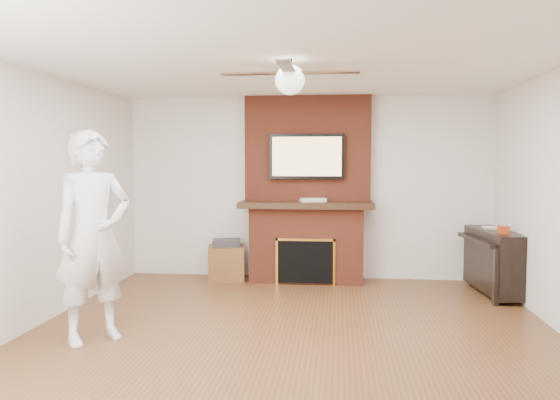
# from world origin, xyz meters

# --- Properties ---
(room_shell) EXTENTS (5.36, 5.86, 2.86)m
(room_shell) POSITION_xyz_m (0.00, 0.00, 1.25)
(room_shell) COLOR #543118
(room_shell) RESTS_ON ground
(fireplace) EXTENTS (1.78, 0.64, 2.50)m
(fireplace) POSITION_xyz_m (0.00, 2.55, 1.00)
(fireplace) COLOR brown
(fireplace) RESTS_ON ground
(tv) EXTENTS (1.00, 0.08, 0.60)m
(tv) POSITION_xyz_m (0.00, 2.50, 1.68)
(tv) COLOR black
(tv) RESTS_ON fireplace
(ceiling_fan) EXTENTS (1.21, 1.21, 0.31)m
(ceiling_fan) POSITION_xyz_m (-0.00, 0.00, 2.33)
(ceiling_fan) COLOR black
(ceiling_fan) RESTS_ON room_shell
(person) EXTENTS (0.81, 0.82, 1.89)m
(person) POSITION_xyz_m (-1.74, -0.18, 0.95)
(person) COLOR silver
(person) RESTS_ON ground
(side_table) EXTENTS (0.56, 0.56, 0.55)m
(side_table) POSITION_xyz_m (-1.10, 2.48, 0.25)
(side_table) COLOR brown
(side_table) RESTS_ON ground
(piano) EXTENTS (0.57, 1.23, 0.87)m
(piano) POSITION_xyz_m (2.31, 2.00, 0.42)
(piano) COLOR black
(piano) RESTS_ON ground
(cable_box) EXTENTS (0.37, 0.27, 0.05)m
(cable_box) POSITION_xyz_m (0.08, 2.45, 1.10)
(cable_box) COLOR silver
(cable_box) RESTS_ON fireplace
(candle_orange) EXTENTS (0.07, 0.07, 0.10)m
(candle_orange) POSITION_xyz_m (-0.23, 2.30, 0.05)
(candle_orange) COLOR #C38016
(candle_orange) RESTS_ON ground
(candle_green) EXTENTS (0.07, 0.07, 0.10)m
(candle_green) POSITION_xyz_m (-0.02, 2.38, 0.05)
(candle_green) COLOR #538635
(candle_green) RESTS_ON ground
(candle_cream) EXTENTS (0.07, 0.07, 0.12)m
(candle_cream) POSITION_xyz_m (0.19, 2.31, 0.06)
(candle_cream) COLOR beige
(candle_cream) RESTS_ON ground
(candle_blue) EXTENTS (0.07, 0.07, 0.09)m
(candle_blue) POSITION_xyz_m (0.12, 2.35, 0.05)
(candle_blue) COLOR #2F3D8E
(candle_blue) RESTS_ON ground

